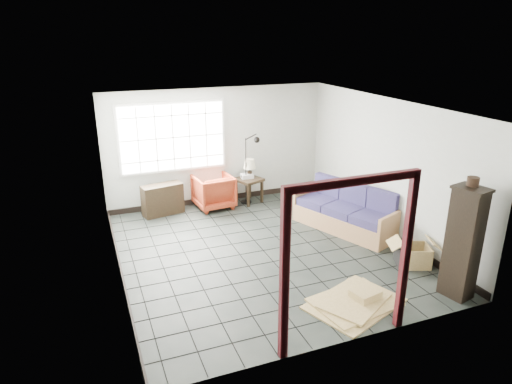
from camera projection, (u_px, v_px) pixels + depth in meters
name	position (u px, v px, depth m)	size (l,w,h in m)	color
ground	(263.00, 250.00, 8.24)	(5.50, 5.50, 0.00)	black
room_shell	(263.00, 161.00, 7.70)	(5.02, 5.52, 2.61)	#A9ACA5
window_panel	(173.00, 137.00, 9.73)	(2.32, 0.08, 1.52)	silver
doorway_trim	(350.00, 243.00, 5.41)	(1.80, 0.08, 2.20)	#3A0D11
futon_sofa	(347.00, 213.00, 9.05)	(1.50, 2.22, 0.92)	#AE704E
armchair	(213.00, 190.00, 10.13)	(0.80, 0.75, 0.82)	maroon
side_table	(249.00, 183.00, 10.40)	(0.68, 0.68, 0.58)	black
table_lamp	(250.00, 165.00, 10.34)	(0.30, 0.30, 0.43)	black
projector	(247.00, 176.00, 10.38)	(0.29, 0.23, 0.10)	silver
floor_lamp	(251.00, 167.00, 10.23)	(0.43, 0.34, 1.62)	black
console_shelf	(163.00, 199.00, 9.77)	(0.91, 0.49, 0.67)	black
tall_shelf	(463.00, 242.00, 6.57)	(0.45, 0.53, 1.71)	black
pot	(473.00, 181.00, 6.34)	(0.19, 0.19, 0.13)	black
open_box	(413.00, 255.00, 7.68)	(0.94, 0.69, 0.48)	olive
cardboard_pile	(356.00, 301.00, 6.61)	(1.58, 1.36, 0.19)	olive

